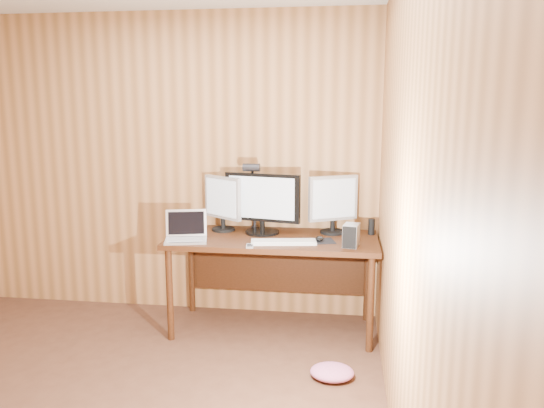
% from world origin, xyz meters
% --- Properties ---
extents(room_shell, '(4.00, 4.00, 4.00)m').
position_xyz_m(room_shell, '(0.00, 0.00, 1.25)').
color(room_shell, '#4D2D1D').
rests_on(room_shell, ground).
extents(desk, '(1.60, 0.70, 0.75)m').
position_xyz_m(desk, '(0.93, 1.70, 0.63)').
color(desk, '#371A0B').
rests_on(desk, floor).
extents(monitor_center, '(0.61, 0.27, 0.48)m').
position_xyz_m(monitor_center, '(0.83, 1.75, 1.00)').
color(monitor_center, black).
rests_on(monitor_center, desk).
extents(monitor_left, '(0.34, 0.25, 0.44)m').
position_xyz_m(monitor_left, '(0.50, 1.80, 0.99)').
color(monitor_left, black).
rests_on(monitor_left, desk).
extents(monitor_right, '(0.38, 0.22, 0.46)m').
position_xyz_m(monitor_right, '(1.38, 1.82, 1.00)').
color(monitor_right, black).
rests_on(monitor_right, desk).
extents(laptop, '(0.35, 0.30, 0.22)m').
position_xyz_m(laptop, '(0.29, 1.46, 0.80)').
color(laptop, silver).
rests_on(laptop, desk).
extents(keyboard, '(0.49, 0.22, 0.02)m').
position_xyz_m(keyboard, '(1.03, 1.46, 0.76)').
color(keyboard, white).
rests_on(keyboard, desk).
extents(mousepad, '(0.26, 0.23, 0.00)m').
position_xyz_m(mousepad, '(1.29, 1.56, 0.75)').
color(mousepad, black).
rests_on(mousepad, desk).
extents(mouse, '(0.08, 0.11, 0.04)m').
position_xyz_m(mouse, '(1.29, 1.56, 0.77)').
color(mouse, black).
rests_on(mouse, mousepad).
extents(hard_drive, '(0.13, 0.17, 0.16)m').
position_xyz_m(hard_drive, '(1.52, 1.44, 0.83)').
color(hard_drive, silver).
rests_on(hard_drive, desk).
extents(phone, '(0.06, 0.11, 0.01)m').
position_xyz_m(phone, '(0.80, 1.33, 0.76)').
color(phone, silver).
rests_on(phone, desk).
extents(speaker, '(0.05, 0.05, 0.12)m').
position_xyz_m(speaker, '(1.68, 1.82, 0.81)').
color(speaker, black).
rests_on(speaker, desk).
extents(desk_lamp, '(0.13, 0.19, 0.59)m').
position_xyz_m(desk_lamp, '(0.74, 1.84, 1.11)').
color(desk_lamp, black).
rests_on(desk_lamp, desk).
extents(fabric_pile, '(0.33, 0.29, 0.09)m').
position_xyz_m(fabric_pile, '(1.41, 0.91, 0.05)').
color(fabric_pile, '#C7608B').
rests_on(fabric_pile, floor).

